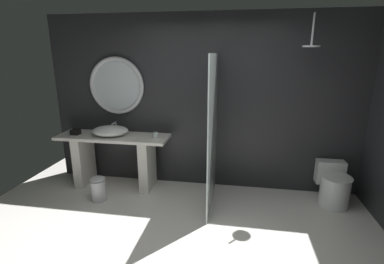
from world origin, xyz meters
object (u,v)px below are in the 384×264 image
rain_shower_head (312,43)px  waste_bin (98,188)px  vessel_sink (110,131)px  round_wall_mirror (116,86)px  tissue_box (76,132)px  tumbler_cup (156,135)px  toilet (333,186)px

rain_shower_head → waste_bin: bearing=-171.6°
vessel_sink → round_wall_mirror: bearing=79.6°
vessel_sink → tissue_box: size_ratio=4.32×
round_wall_mirror → rain_shower_head: (2.71, -0.33, 0.60)m
tumbler_cup → toilet: bearing=-0.7°
tumbler_cup → tissue_box: tumbler_cup is taller
tissue_box → waste_bin: tissue_box is taller
round_wall_mirror → toilet: round_wall_mirror is taller
rain_shower_head → waste_bin: 3.42m
vessel_sink → round_wall_mirror: (0.04, 0.24, 0.66)m
vessel_sink → rain_shower_head: size_ratio=1.39×
waste_bin → tissue_box: bearing=140.1°
waste_bin → rain_shower_head: bearing=8.4°
round_wall_mirror → waste_bin: (-0.05, -0.74, -1.37)m
vessel_sink → rain_shower_head: bearing=-1.9°
vessel_sink → toilet: (3.25, -0.04, -0.63)m
round_wall_mirror → rain_shower_head: bearing=-7.0°
round_wall_mirror → rain_shower_head: 2.79m
vessel_sink → waste_bin: size_ratio=1.55×
tissue_box → round_wall_mirror: (0.59, 0.29, 0.69)m
tissue_box → waste_bin: size_ratio=0.36×
round_wall_mirror → vessel_sink: bearing=-100.4°
tumbler_cup → waste_bin: 1.11m
vessel_sink → rain_shower_head: rain_shower_head is taller
tissue_box → round_wall_mirror: round_wall_mirror is taller
tumbler_cup → toilet: (2.54, -0.03, -0.60)m
rain_shower_head → toilet: rain_shower_head is taller
tumbler_cup → waste_bin: size_ratio=0.23×
vessel_sink → waste_bin: bearing=-90.7°
tissue_box → rain_shower_head: rain_shower_head is taller
rain_shower_head → tissue_box: bearing=179.2°
tumbler_cup → round_wall_mirror: round_wall_mirror is taller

